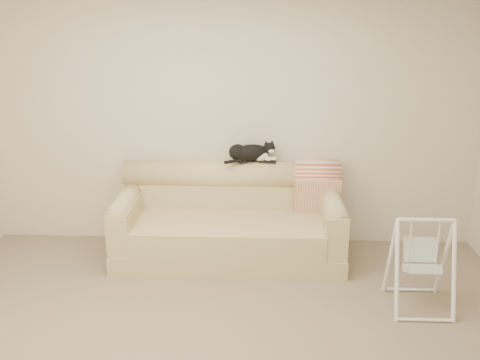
# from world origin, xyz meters

# --- Properties ---
(ground_plane) EXTENTS (5.00, 5.00, 0.00)m
(ground_plane) POSITION_xyz_m (0.00, 0.00, 0.00)
(ground_plane) COLOR #71634E
(ground_plane) RESTS_ON ground
(room_shell) EXTENTS (5.04, 4.04, 2.60)m
(room_shell) POSITION_xyz_m (0.00, 0.00, 1.53)
(room_shell) COLOR beige
(room_shell) RESTS_ON ground
(sofa) EXTENTS (2.20, 0.93, 0.90)m
(sofa) POSITION_xyz_m (0.00, 1.62, 0.35)
(sofa) COLOR tan
(sofa) RESTS_ON ground
(remote_a) EXTENTS (0.18, 0.15, 0.03)m
(remote_a) POSITION_xyz_m (0.16, 1.86, 0.91)
(remote_a) COLOR black
(remote_a) RESTS_ON sofa
(remote_b) EXTENTS (0.17, 0.07, 0.02)m
(remote_b) POSITION_xyz_m (0.37, 1.85, 0.91)
(remote_b) COLOR black
(remote_b) RESTS_ON sofa
(tuxedo_cat) EXTENTS (0.53, 0.32, 0.21)m
(tuxedo_cat) POSITION_xyz_m (0.20, 1.85, 1.00)
(tuxedo_cat) COLOR black
(tuxedo_cat) RESTS_ON sofa
(throw_blanket) EXTENTS (0.46, 0.38, 0.58)m
(throw_blanket) POSITION_xyz_m (0.86, 1.84, 0.72)
(throw_blanket) COLOR #C24C29
(throw_blanket) RESTS_ON sofa
(baby_swing) EXTENTS (0.48, 0.51, 0.79)m
(baby_swing) POSITION_xyz_m (1.62, 0.70, 0.39)
(baby_swing) COLOR white
(baby_swing) RESTS_ON ground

